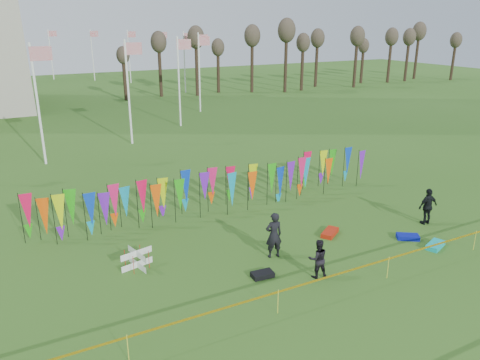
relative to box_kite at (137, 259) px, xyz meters
name	(u,v)px	position (x,y,z in m)	size (l,w,h in m)	color
ground	(304,284)	(5.17, -4.08, -0.39)	(160.00, 160.00, 0.00)	#2E5919
banner_row	(220,187)	(5.45, 3.85, 0.91)	(18.64, 0.64, 2.18)	black
caution_tape_near	(318,281)	(4.95, -5.16, 0.39)	(26.00, 0.02, 0.90)	#E7B604
tree_line	(313,44)	(37.17, 39.92, 5.78)	(53.92, 1.92, 7.84)	#37271B
box_kite	(137,259)	(0.00, 0.00, 0.00)	(0.70, 0.70, 0.77)	red
person_left	(274,235)	(5.27, -1.69, 0.60)	(0.72, 0.52, 1.97)	black
person_mid	(318,259)	(5.90, -3.85, 0.39)	(0.75, 0.47, 1.55)	black
person_right	(428,206)	(13.53, -2.26, 0.51)	(1.05, 0.60, 1.79)	black
kite_bag_blue	(408,237)	(11.49, -3.08, -0.29)	(0.96, 0.50, 0.20)	#0A14A3
kite_bag_red	(330,233)	(8.66, -1.10, -0.28)	(1.11, 0.51, 0.20)	red
kite_bag_black	(262,274)	(4.05, -2.89, -0.29)	(0.84, 0.49, 0.19)	black
kite_bag_teal	(435,245)	(11.91, -4.23, -0.28)	(1.06, 0.51, 0.20)	#0DBBBD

